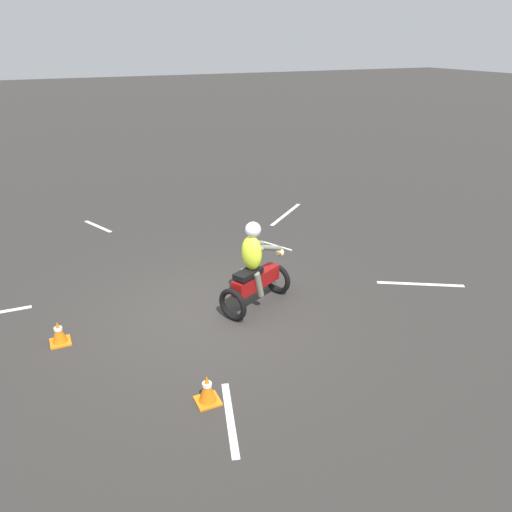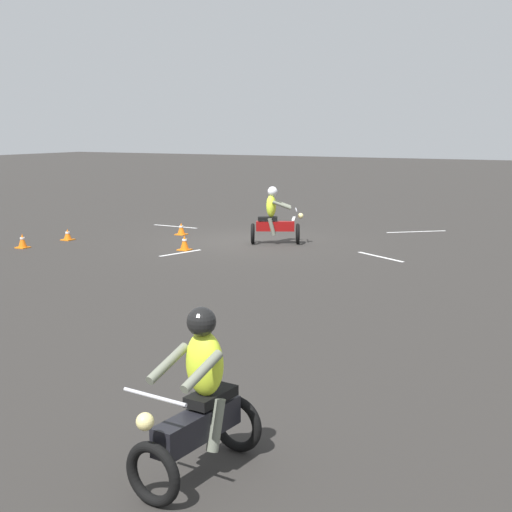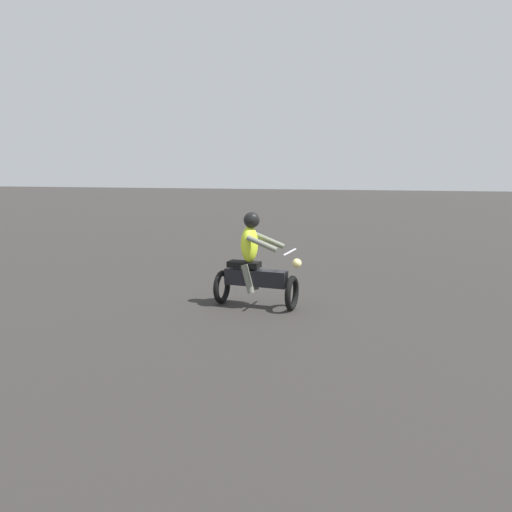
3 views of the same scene
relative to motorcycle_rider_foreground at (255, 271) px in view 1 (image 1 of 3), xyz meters
name	(u,v)px [view 1 (image 1 of 3)]	position (x,y,z in m)	size (l,w,h in m)	color
ground_plane	(208,314)	(0.88, -0.10, -0.73)	(120.00, 120.00, 0.00)	#2D2B28
motorcycle_rider_foreground	(255,271)	(0.00, 0.00, 0.00)	(1.52, 1.17, 1.66)	black
traffic_cone_mid_center	(207,389)	(1.68, 2.12, -0.52)	(0.32, 0.32, 0.43)	orange
traffic_cone_mid_left	(59,333)	(3.37, -0.23, -0.54)	(0.32, 0.32, 0.39)	orange
lane_stripe_n	(230,418)	(1.53, 2.55, -0.72)	(0.10, 1.42, 0.01)	silver
lane_stripe_nw	(420,284)	(-3.39, 0.59, -0.72)	(0.10, 1.71, 0.01)	silver
lane_stripe_sw	(286,214)	(-2.97, -4.37, -0.72)	(0.10, 2.04, 0.01)	silver
lane_stripe_s	(98,226)	(1.97, -5.58, -0.72)	(0.10, 1.22, 0.01)	silver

